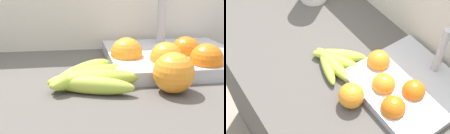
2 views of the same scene
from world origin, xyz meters
TOP-DOWN VIEW (x-y plane):
  - wall_back at (0.00, 0.34)m, footprint 1.81×0.06m
  - banana_bunch at (-0.04, -0.00)m, footprint 0.19×0.18m
  - orange_center at (0.23, 0.03)m, footprint 0.07×0.07m
  - orange_far_right at (0.14, 0.06)m, footprint 0.07×0.07m
  - orange_back_right at (0.21, 0.12)m, footprint 0.07×0.07m
  - orange_back_left at (0.12, -0.05)m, footprint 0.08×0.08m
  - orange_right at (0.06, 0.11)m, footprint 0.08×0.08m
  - sink_basin at (0.19, 0.14)m, footprint 0.33×0.30m

SIDE VIEW (x-z plane):
  - wall_back at x=0.00m, z-range 0.00..1.30m
  - sink_basin at x=0.19m, z-range 0.83..1.03m
  - banana_bunch at x=-0.04m, z-range 0.91..0.95m
  - orange_back_right at x=0.21m, z-range 0.91..0.98m
  - orange_far_right at x=0.14m, z-range 0.91..0.98m
  - orange_center at x=0.23m, z-range 0.91..0.99m
  - orange_right at x=0.06m, z-range 0.91..0.99m
  - orange_back_left at x=0.12m, z-range 0.91..0.99m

